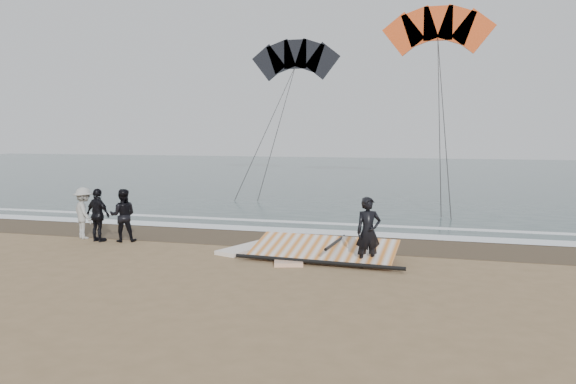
# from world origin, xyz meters

# --- Properties ---
(ground) EXTENTS (120.00, 120.00, 0.00)m
(ground) POSITION_xyz_m (0.00, 0.00, 0.00)
(ground) COLOR #8C704C
(ground) RESTS_ON ground
(sea) EXTENTS (120.00, 54.00, 0.02)m
(sea) POSITION_xyz_m (0.00, 33.00, 0.01)
(sea) COLOR #233838
(sea) RESTS_ON ground
(wet_sand) EXTENTS (120.00, 2.80, 0.01)m
(wet_sand) POSITION_xyz_m (0.00, 4.50, 0.01)
(wet_sand) COLOR #4C3D2B
(wet_sand) RESTS_ON ground
(foam_near) EXTENTS (120.00, 0.90, 0.01)m
(foam_near) POSITION_xyz_m (0.00, 5.90, 0.03)
(foam_near) COLOR white
(foam_near) RESTS_ON sea
(foam_far) EXTENTS (120.00, 0.45, 0.01)m
(foam_far) POSITION_xyz_m (0.00, 7.60, 0.03)
(foam_far) COLOR white
(foam_far) RESTS_ON sea
(man_main) EXTENTS (0.73, 0.64, 1.68)m
(man_main) POSITION_xyz_m (2.47, 1.68, 0.84)
(man_main) COLOR black
(man_main) RESTS_ON ground
(board_white) EXTENTS (1.36, 2.56, 0.10)m
(board_white) POSITION_xyz_m (0.32, 2.28, 0.05)
(board_white) COLOR silver
(board_white) RESTS_ON ground
(board_cream) EXTENTS (1.50, 2.59, 0.10)m
(board_cream) POSITION_xyz_m (-0.84, 2.99, 0.05)
(board_cream) COLOR white
(board_cream) RESTS_ON ground
(trio_cluster) EXTENTS (2.44, 1.14, 1.57)m
(trio_cluster) POSITION_xyz_m (-5.65, 2.89, 0.78)
(trio_cluster) COLOR black
(trio_cluster) RESTS_ON ground
(sail_rig) EXTENTS (4.23, 1.96, 0.49)m
(sail_rig) POSITION_xyz_m (1.23, 2.31, 0.19)
(sail_rig) COLOR black
(sail_rig) RESTS_ON ground
(kite_red) EXTENTS (7.23, 7.11, 16.53)m
(kite_red) POSITION_xyz_m (3.61, 23.51, 9.05)
(kite_red) COLOR #F0511C
(kite_red) RESTS_ON ground
(kite_dark) EXTENTS (6.99, 7.22, 16.30)m
(kite_dark) POSITION_xyz_m (-6.04, 27.05, 8.10)
(kite_dark) COLOR black
(kite_dark) RESTS_ON ground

